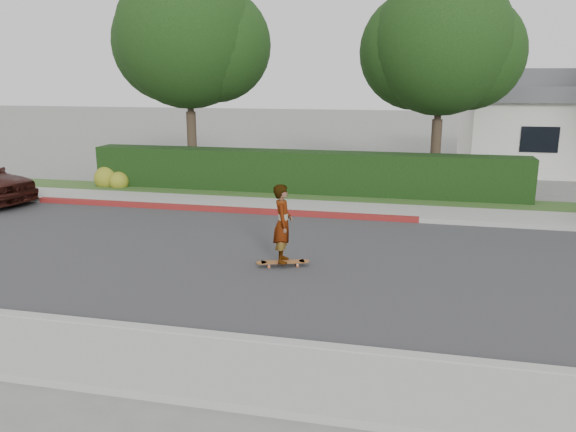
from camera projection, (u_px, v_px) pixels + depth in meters
name	position (u px, v px, depth m)	size (l,w,h in m)	color
ground	(371.00, 267.00, 12.03)	(120.00, 120.00, 0.00)	slate
road	(371.00, 267.00, 12.03)	(60.00, 8.00, 0.01)	#2D2D30
curb_near	(349.00, 352.00, 8.13)	(60.00, 0.20, 0.15)	#9E9E99
sidewalk_near	(341.00, 385.00, 7.28)	(60.00, 1.60, 0.12)	gray
curb_far	(383.00, 218.00, 15.89)	(60.00, 0.20, 0.15)	#9E9E99
curb_red_section	(216.00, 209.00, 16.96)	(12.00, 0.21, 0.15)	maroon
sidewalk_far	(385.00, 211.00, 16.75)	(60.00, 1.60, 0.12)	gray
planting_strip	(387.00, 201.00, 18.27)	(60.00, 1.60, 0.10)	#2D4C1E
hedge	(301.00, 173.00, 19.31)	(15.00, 1.00, 1.50)	black
flowering_shrub	(111.00, 179.00, 20.47)	(1.40, 1.00, 0.90)	#2D4C19
tree_left	(189.00, 41.00, 20.60)	(5.99, 5.21, 8.00)	#33261C
tree_center	(441.00, 49.00, 19.23)	(5.66, 4.84, 7.44)	#33261C
skateboard	(283.00, 262.00, 12.01)	(1.16, 0.58, 0.11)	#B25331
skateboarder	(283.00, 224.00, 11.81)	(0.61, 0.40, 1.68)	white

